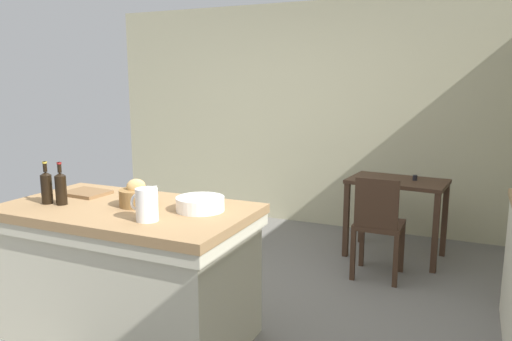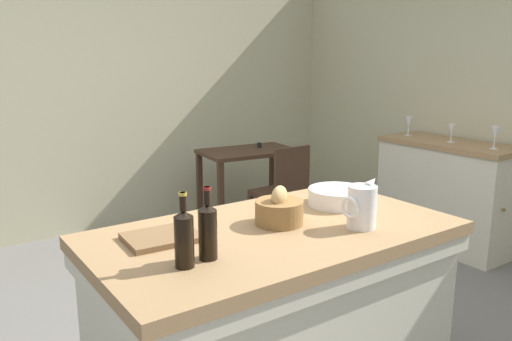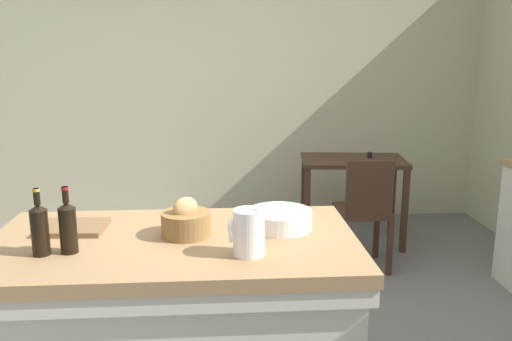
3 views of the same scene
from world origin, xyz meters
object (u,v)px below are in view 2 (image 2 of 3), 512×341
(wine_bottle_amber, at_px, (184,237))
(wine_bottle_dark, at_px, (208,230))
(pitcher, at_px, (362,206))
(wine_glass_far_left, at_px, (495,133))
(side_cabinet, at_px, (446,194))
(writing_desk, at_px, (248,163))
(cutting_board, at_px, (162,237))
(wooden_chair, at_px, (283,192))
(island_table, at_px, (274,313))
(wine_glass_left, at_px, (452,130))
(wash_bowl, at_px, (338,197))
(wine_glass_middle, at_px, (409,122))
(bread_basket, at_px, (279,210))

(wine_bottle_amber, bearing_deg, wine_bottle_dark, 9.34)
(pitcher, bearing_deg, wine_glass_far_left, 17.06)
(side_cabinet, bearing_deg, writing_desk, 129.18)
(side_cabinet, xyz_separation_m, cutting_board, (-3.02, -0.72, 0.44))
(side_cabinet, height_order, cutting_board, side_cabinet)
(wooden_chair, bearing_deg, wine_bottle_dark, -134.42)
(island_table, height_order, wine_glass_left, wine_glass_left)
(island_table, relative_size, side_cabinet, 1.37)
(pitcher, xyz_separation_m, wine_glass_far_left, (2.20, 0.68, 0.06))
(wooden_chair, bearing_deg, pitcher, -118.42)
(pitcher, relative_size, wash_bowl, 0.77)
(wash_bowl, distance_m, cutting_board, 0.97)
(wine_glass_middle, bearing_deg, bread_basket, -152.89)
(side_cabinet, height_order, writing_desk, side_cabinet)
(wash_bowl, xyz_separation_m, wine_bottle_dark, (-0.91, -0.25, 0.07))
(bread_basket, relative_size, wine_glass_middle, 1.24)
(wine_glass_left, distance_m, wine_glass_middle, 0.45)
(pitcher, distance_m, wash_bowl, 0.37)
(wine_bottle_amber, xyz_separation_m, wine_glass_left, (3.05, 1.00, 0.02))
(wine_glass_left, bearing_deg, wash_bowl, -159.99)
(wooden_chair, xyz_separation_m, cutting_board, (-1.81, -1.50, 0.42))
(wine_bottle_amber, distance_m, wine_glass_far_left, 3.12)
(island_table, height_order, cutting_board, cutting_board)
(cutting_board, distance_m, wine_glass_far_left, 3.03)
(wine_glass_far_left, xyz_separation_m, wine_glass_middle, (-0.01, 0.84, -0.00))
(wine_glass_middle, bearing_deg, cutting_board, -159.01)
(wine_glass_far_left, bearing_deg, side_cabinet, 87.51)
(pitcher, relative_size, cutting_board, 0.78)
(wash_bowl, xyz_separation_m, wine_glass_middle, (2.03, 1.19, 0.11))
(wine_glass_left, bearing_deg, wine_glass_far_left, -89.53)
(side_cabinet, relative_size, wine_bottle_amber, 4.25)
(wooden_chair, distance_m, bread_basket, 2.11)
(side_cabinet, distance_m, cutting_board, 3.14)
(writing_desk, height_order, wooden_chair, wooden_chair)
(wash_bowl, xyz_separation_m, wine_glass_far_left, (2.04, 0.35, 0.11))
(side_cabinet, relative_size, wooden_chair, 1.32)
(side_cabinet, bearing_deg, pitcher, -154.05)
(island_table, xyz_separation_m, wine_glass_far_left, (2.53, 0.47, 0.57))
(cutting_board, height_order, wine_bottle_dark, wine_bottle_dark)
(writing_desk, height_order, wine_bottle_amber, wine_bottle_amber)
(bread_basket, distance_m, wine_glass_middle, 2.77)
(side_cabinet, relative_size, wine_glass_middle, 6.69)
(pitcher, height_order, wash_bowl, pitcher)
(pitcher, distance_m, cutting_board, 0.89)
(wash_bowl, distance_m, wine_glass_left, 2.17)
(bread_basket, bearing_deg, wine_glass_left, 18.20)
(island_table, distance_m, wine_glass_middle, 2.89)
(wine_glass_far_left, bearing_deg, writing_desk, 121.96)
(cutting_board, bearing_deg, wine_glass_middle, 20.99)
(wine_bottle_amber, bearing_deg, wine_glass_middle, 25.53)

